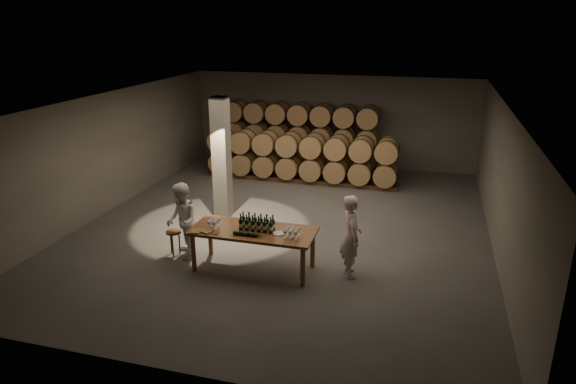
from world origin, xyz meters
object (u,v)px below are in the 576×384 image
(notebook_near, at_px, (206,231))
(person_man, at_px, (351,236))
(plate, at_px, (279,233))
(person_woman, at_px, (182,221))
(bottle_cluster, at_px, (257,224))
(stool, at_px, (174,235))
(tasting_table, at_px, (253,234))

(notebook_near, xyz_separation_m, person_man, (2.91, 0.66, -0.04))
(plate, xyz_separation_m, person_man, (1.44, 0.34, -0.03))
(plate, bearing_deg, person_woman, 175.63)
(bottle_cluster, relative_size, plate, 2.93)
(stool, bearing_deg, plate, -5.10)
(bottle_cluster, bearing_deg, tasting_table, -176.31)
(tasting_table, relative_size, bottle_cluster, 3.52)
(tasting_table, relative_size, plate, 10.30)
(bottle_cluster, distance_m, plate, 0.51)
(notebook_near, bearing_deg, plate, 32.23)
(bottle_cluster, distance_m, person_woman, 1.79)
(tasting_table, bearing_deg, stool, 174.83)
(plate, height_order, person_woman, person_woman)
(stool, xyz_separation_m, person_woman, (0.26, -0.05, 0.39))
(bottle_cluster, bearing_deg, person_man, 8.40)
(plate, height_order, stool, plate)
(person_man, height_order, person_woman, person_man)
(bottle_cluster, bearing_deg, stool, 175.20)
(plate, relative_size, person_man, 0.14)
(person_man, xyz_separation_m, person_woman, (-3.70, -0.17, -0.02))
(tasting_table, height_order, notebook_near, notebook_near)
(bottle_cluster, xyz_separation_m, stool, (-2.03, 0.17, -0.56))
(notebook_near, relative_size, person_woman, 0.15)
(plate, bearing_deg, bottle_cluster, 173.69)
(tasting_table, xyz_separation_m, person_woman, (-1.69, 0.12, 0.06))
(person_man, relative_size, person_woman, 1.02)
(tasting_table, height_order, person_man, person_man)
(plate, bearing_deg, stool, 174.90)
(person_woman, bearing_deg, stool, -133.63)
(plate, relative_size, person_woman, 0.15)
(stool, xyz_separation_m, person_man, (3.96, 0.11, 0.41))
(notebook_near, relative_size, person_man, 0.14)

